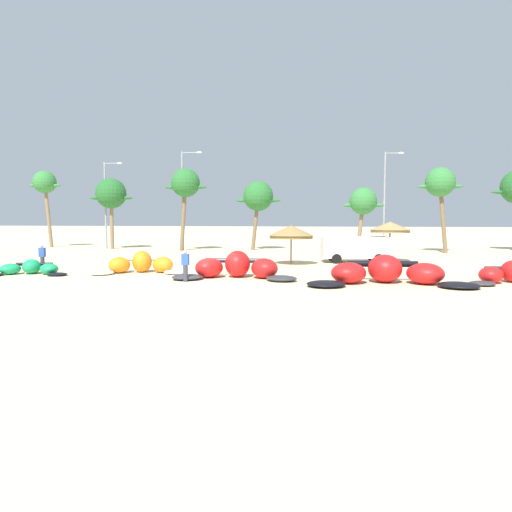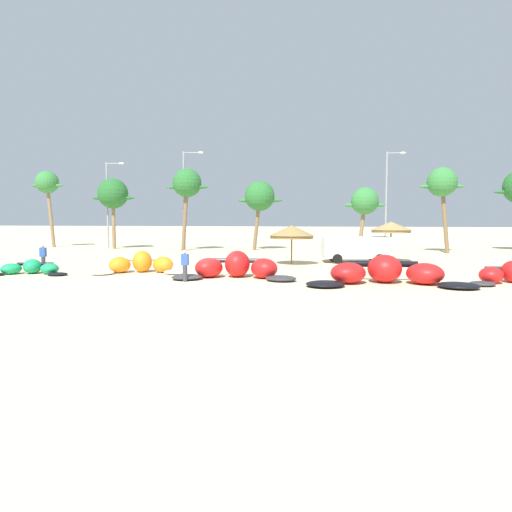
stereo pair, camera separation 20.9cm
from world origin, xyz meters
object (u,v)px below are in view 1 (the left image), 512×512
at_px(kite_far_left, 30,269).
at_px(person_near_kites, 185,266).
at_px(kite_left, 141,265).
at_px(parked_van, 353,247).
at_px(beach_umbrella_middle, 390,227).
at_px(lamppost_west, 107,200).
at_px(palm_left_of_gap, 185,184).
at_px(lamppost_east_center, 386,195).
at_px(kite_left_of_center, 237,268).
at_px(person_by_umbrellas, 42,257).
at_px(palm_right_of_gap, 440,184).
at_px(palm_center_left, 258,197).
at_px(kite_center, 387,273).
at_px(beach_umbrella_near_van, 291,232).
at_px(palm_center_right, 363,202).
at_px(palm_left, 111,194).
at_px(palm_leftmost, 45,184).
at_px(lamppost_west_center, 184,195).

distance_m(kite_far_left, person_near_kites, 9.86).
distance_m(kite_left, parked_van, 15.20).
relative_size(beach_umbrella_middle, lamppost_west, 0.33).
xyz_separation_m(palm_left_of_gap, lamppost_east_center, (19.34, 4.93, -0.95)).
bearing_deg(kite_far_left, kite_left, 14.72).
bearing_deg(kite_left_of_center, lamppost_west, 129.66).
height_order(kite_left, palm_left_of_gap, palm_left_of_gap).
height_order(person_by_umbrellas, palm_right_of_gap, palm_right_of_gap).
bearing_deg(person_by_umbrellas, beach_umbrella_middle, 21.56).
relative_size(kite_left_of_center, palm_left_of_gap, 0.87).
distance_m(person_by_umbrellas, palm_center_left, 22.68).
height_order(kite_far_left, lamppost_east_center, lamppost_east_center).
bearing_deg(kite_far_left, person_near_kites, -9.86).
height_order(kite_left, kite_left_of_center, kite_left_of_center).
xyz_separation_m(kite_far_left, person_by_umbrellas, (-0.34, 1.78, 0.50)).
height_order(kite_left_of_center, parked_van, parked_van).
distance_m(kite_center, beach_umbrella_near_van, 10.14).
distance_m(parked_van, palm_center_left, 14.90).
height_order(beach_umbrella_middle, person_near_kites, beach_umbrella_middle).
xyz_separation_m(kite_left, kite_center, (13.66, -2.58, 0.05)).
distance_m(person_near_kites, palm_center_right, 24.50).
distance_m(palm_left, palm_right_of_gap, 31.66).
height_order(palm_center_left, lamppost_west, lamppost_west).
xyz_separation_m(palm_left_of_gap, lamppost_west, (-8.79, 1.66, -1.42)).
bearing_deg(person_by_umbrellas, palm_center_left, 61.48).
bearing_deg(palm_leftmost, palm_center_left, -2.26).
distance_m(parked_van, palm_leftmost, 34.46).
bearing_deg(person_near_kites, palm_leftmost, 133.31).
bearing_deg(kite_left_of_center, palm_leftmost, 138.32).
height_order(palm_left_of_gap, lamppost_west, lamppost_west).
bearing_deg(beach_umbrella_near_van, person_by_umbrellas, -158.85).
xyz_separation_m(kite_left_of_center, lamppost_east_center, (10.86, 24.09, 4.88)).
xyz_separation_m(palm_left, palm_center_right, (24.95, -0.56, -0.92)).
distance_m(person_by_umbrellas, palm_left, 19.92).
xyz_separation_m(kite_left_of_center, palm_center_right, (8.28, 19.97, 4.08)).
bearing_deg(lamppost_west, palm_center_left, 1.47).
bearing_deg(lamppost_east_center, kite_left_of_center, -114.27).
distance_m(person_by_umbrellas, lamppost_west_center, 19.12).
xyz_separation_m(kite_center, palm_leftmost, (-32.55, 23.23, 6.21)).
height_order(person_near_kites, palm_left_of_gap, palm_left_of_gap).
height_order(palm_left, lamppost_west_center, lamppost_west_center).
xyz_separation_m(kite_left_of_center, palm_left_of_gap, (-8.48, 19.16, 5.83)).
bearing_deg(parked_van, beach_umbrella_near_van, -151.89).
relative_size(kite_far_left, lamppost_east_center, 0.50).
height_order(person_near_kites, lamppost_west_center, lamppost_west_center).
bearing_deg(parked_van, person_by_umbrellas, -157.20).
relative_size(kite_left, palm_left, 0.78).
bearing_deg(beach_umbrella_middle, person_by_umbrellas, -158.44).
height_order(palm_leftmost, palm_right_of_gap, palm_leftmost).
xyz_separation_m(kite_far_left, palm_leftmost, (-12.85, 22.24, 6.43)).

